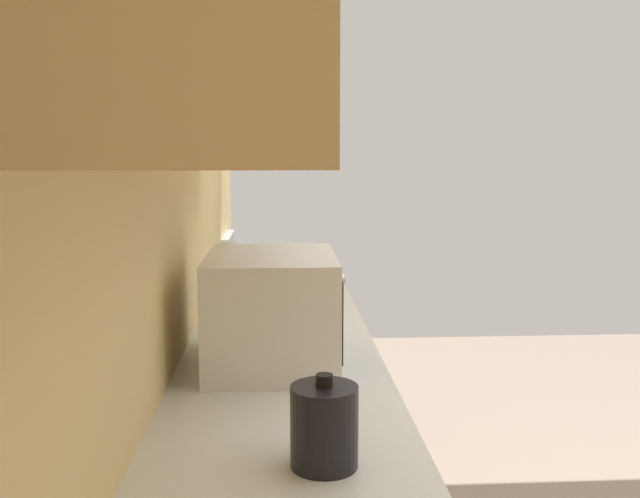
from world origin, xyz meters
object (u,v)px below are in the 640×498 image
at_px(bowl, 302,306).
at_px(kettle, 324,425).
at_px(oven_range, 283,347).
at_px(microwave, 272,309).

xyz_separation_m(bowl, kettle, (-1.31, 0.00, 0.06)).
height_order(bowl, kettle, kettle).
distance_m(oven_range, bowl, 1.13).
bearing_deg(oven_range, microwave, 178.88).
bearing_deg(microwave, kettle, -170.99).
relative_size(oven_range, bowl, 6.33).
relative_size(oven_range, kettle, 5.75).
distance_m(microwave, bowl, 0.66).
height_order(oven_range, kettle, kettle).
bearing_deg(oven_range, kettle, -178.18).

